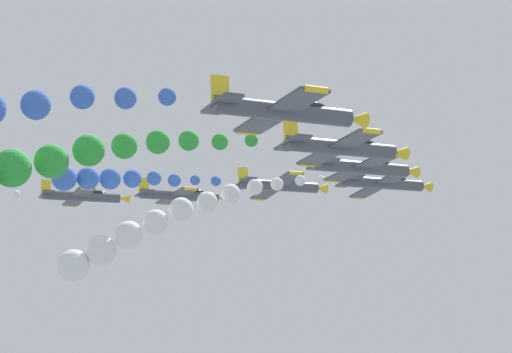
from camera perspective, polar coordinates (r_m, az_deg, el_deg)
name	(u,v)px	position (r m, az deg, el deg)	size (l,w,h in m)	color
airplane_lead	(386,183)	(79.13, 9.49, -0.51)	(9.48, 10.35, 2.85)	#474C56
smoke_trail_lead	(142,232)	(70.81, -8.39, -4.07)	(6.51, 24.42, 10.25)	white
airplane_left_inner	(281,186)	(82.19, 1.82, -0.67)	(9.47, 10.35, 2.87)	#474C56
smoke_trail_left_inner	(108,179)	(73.94, -10.79, -0.16)	(4.26, 17.42, 2.69)	blue
airplane_right_inner	(365,168)	(68.13, 7.99, 0.65)	(9.55, 10.35, 2.48)	#474C56
airplane_left_outer	(181,195)	(86.89, -5.52, -1.39)	(9.56, 10.35, 2.37)	#474C56
airplane_right_outer	(343,148)	(57.16, 6.43, 2.12)	(9.55, 10.35, 2.52)	#474C56
airplane_trailing	(83,196)	(93.11, -12.57, -1.43)	(9.54, 10.35, 2.55)	#474C56
airplane_high_slot	(287,111)	(46.49, 2.27, 4.80)	(9.56, 10.35, 2.36)	#474C56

